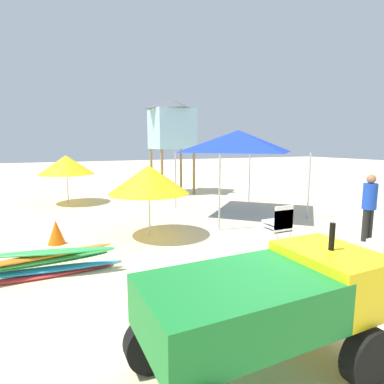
{
  "coord_description": "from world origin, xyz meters",
  "views": [
    {
      "loc": [
        -3.06,
        -3.53,
        2.34
      ],
      "look_at": [
        0.07,
        3.28,
        1.19
      ],
      "focal_mm": 29.64,
      "sensor_mm": 36.0,
      "label": 1
    }
  ],
  "objects_px": {
    "lifeguard_near_center": "(369,203)",
    "beach_umbrella_left": "(66,165)",
    "utility_cart": "(270,302)",
    "popup_canopy": "(238,141)",
    "stacked_plastic_chairs": "(280,223)",
    "traffic_cone_near": "(56,232)",
    "lifeguard_tower": "(172,124)",
    "beach_umbrella_mid": "(149,179)",
    "cooler_box": "(381,248)",
    "surfboard_pile": "(47,262)"
  },
  "relations": [
    {
      "from": "lifeguard_near_center",
      "to": "beach_umbrella_left",
      "type": "relative_size",
      "value": 0.77
    },
    {
      "from": "utility_cart",
      "to": "popup_canopy",
      "type": "distance_m",
      "value": 7.82
    },
    {
      "from": "stacked_plastic_chairs",
      "to": "traffic_cone_near",
      "type": "distance_m",
      "value": 5.14
    },
    {
      "from": "utility_cart",
      "to": "lifeguard_near_center",
      "type": "xyz_separation_m",
      "value": [
        5.03,
        2.63,
        0.14
      ]
    },
    {
      "from": "utility_cart",
      "to": "lifeguard_tower",
      "type": "relative_size",
      "value": 0.59
    },
    {
      "from": "utility_cart",
      "to": "stacked_plastic_chairs",
      "type": "bearing_deg",
      "value": 48.51
    },
    {
      "from": "beach_umbrella_mid",
      "to": "cooler_box",
      "type": "height_order",
      "value": "beach_umbrella_mid"
    },
    {
      "from": "utility_cart",
      "to": "stacked_plastic_chairs",
      "type": "height_order",
      "value": "utility_cart"
    },
    {
      "from": "beach_umbrella_mid",
      "to": "utility_cart",
      "type": "bearing_deg",
      "value": -94.03
    },
    {
      "from": "stacked_plastic_chairs",
      "to": "traffic_cone_near",
      "type": "xyz_separation_m",
      "value": [
        -4.46,
        2.53,
        -0.32
      ]
    },
    {
      "from": "beach_umbrella_mid",
      "to": "cooler_box",
      "type": "bearing_deg",
      "value": -40.77
    },
    {
      "from": "beach_umbrella_left",
      "to": "traffic_cone_near",
      "type": "relative_size",
      "value": 3.69
    },
    {
      "from": "lifeguard_near_center",
      "to": "beach_umbrella_mid",
      "type": "height_order",
      "value": "beach_umbrella_mid"
    },
    {
      "from": "surfboard_pile",
      "to": "popup_canopy",
      "type": "bearing_deg",
      "value": 26.69
    },
    {
      "from": "traffic_cone_near",
      "to": "beach_umbrella_left",
      "type": "bearing_deg",
      "value": 83.71
    },
    {
      "from": "popup_canopy",
      "to": "traffic_cone_near",
      "type": "relative_size",
      "value": 5.71
    },
    {
      "from": "stacked_plastic_chairs",
      "to": "beach_umbrella_left",
      "type": "relative_size",
      "value": 0.49
    },
    {
      "from": "surfboard_pile",
      "to": "beach_umbrella_mid",
      "type": "height_order",
      "value": "beach_umbrella_mid"
    },
    {
      "from": "utility_cart",
      "to": "beach_umbrella_left",
      "type": "bearing_deg",
      "value": 96.43
    },
    {
      "from": "lifeguard_near_center",
      "to": "beach_umbrella_left",
      "type": "xyz_separation_m",
      "value": [
        -6.26,
        8.28,
        0.59
      ]
    },
    {
      "from": "utility_cart",
      "to": "traffic_cone_near",
      "type": "bearing_deg",
      "value": 108.35
    },
    {
      "from": "beach_umbrella_left",
      "to": "cooler_box",
      "type": "height_order",
      "value": "beach_umbrella_left"
    },
    {
      "from": "beach_umbrella_mid",
      "to": "traffic_cone_near",
      "type": "relative_size",
      "value": 3.56
    },
    {
      "from": "popup_canopy",
      "to": "beach_umbrella_left",
      "type": "distance_m",
      "value": 6.74
    },
    {
      "from": "utility_cart",
      "to": "beach_umbrella_mid",
      "type": "bearing_deg",
      "value": 85.97
    },
    {
      "from": "stacked_plastic_chairs",
      "to": "beach_umbrella_left",
      "type": "bearing_deg",
      "value": 115.98
    },
    {
      "from": "utility_cart",
      "to": "beach_umbrella_mid",
      "type": "height_order",
      "value": "beach_umbrella_mid"
    },
    {
      "from": "lifeguard_tower",
      "to": "beach_umbrella_left",
      "type": "bearing_deg",
      "value": -170.68
    },
    {
      "from": "traffic_cone_near",
      "to": "cooler_box",
      "type": "xyz_separation_m",
      "value": [
        6.19,
        -3.71,
        -0.11
      ]
    },
    {
      "from": "lifeguard_near_center",
      "to": "popup_canopy",
      "type": "relative_size",
      "value": 0.5
    },
    {
      "from": "utility_cart",
      "to": "beach_umbrella_mid",
      "type": "xyz_separation_m",
      "value": [
        0.37,
        5.24,
        0.67
      ]
    },
    {
      "from": "cooler_box",
      "to": "lifeguard_near_center",
      "type": "bearing_deg",
      "value": 51.37
    },
    {
      "from": "beach_umbrella_mid",
      "to": "lifeguard_tower",
      "type": "bearing_deg",
      "value": 64.22
    },
    {
      "from": "lifeguard_near_center",
      "to": "lifeguard_tower",
      "type": "height_order",
      "value": "lifeguard_tower"
    },
    {
      "from": "surfboard_pile",
      "to": "beach_umbrella_left",
      "type": "xyz_separation_m",
      "value": [
        0.8,
        7.28,
        1.28
      ]
    },
    {
      "from": "utility_cart",
      "to": "traffic_cone_near",
      "type": "distance_m",
      "value": 5.83
    },
    {
      "from": "surfboard_pile",
      "to": "cooler_box",
      "type": "distance_m",
      "value": 6.65
    },
    {
      "from": "traffic_cone_near",
      "to": "lifeguard_tower",
      "type": "bearing_deg",
      "value": 49.35
    },
    {
      "from": "utility_cart",
      "to": "surfboard_pile",
      "type": "xyz_separation_m",
      "value": [
        -2.03,
        3.64,
        -0.55
      ]
    },
    {
      "from": "utility_cart",
      "to": "surfboard_pile",
      "type": "bearing_deg",
      "value": 119.19
    },
    {
      "from": "lifeguard_near_center",
      "to": "lifeguard_tower",
      "type": "xyz_separation_m",
      "value": [
        -1.54,
        9.06,
        2.29
      ]
    },
    {
      "from": "stacked_plastic_chairs",
      "to": "surfboard_pile",
      "type": "height_order",
      "value": "stacked_plastic_chairs"
    },
    {
      "from": "surfboard_pile",
      "to": "beach_umbrella_left",
      "type": "distance_m",
      "value": 7.44
    },
    {
      "from": "stacked_plastic_chairs",
      "to": "lifeguard_tower",
      "type": "xyz_separation_m",
      "value": [
        0.85,
        8.71,
        2.61
      ]
    },
    {
      "from": "lifeguard_tower",
      "to": "beach_umbrella_left",
      "type": "relative_size",
      "value": 2.07
    },
    {
      "from": "lifeguard_tower",
      "to": "traffic_cone_near",
      "type": "height_order",
      "value": "lifeguard_tower"
    },
    {
      "from": "popup_canopy",
      "to": "traffic_cone_near",
      "type": "distance_m",
      "value": 6.17
    },
    {
      "from": "lifeguard_near_center",
      "to": "cooler_box",
      "type": "relative_size",
      "value": 3.52
    },
    {
      "from": "lifeguard_near_center",
      "to": "beach_umbrella_left",
      "type": "distance_m",
      "value": 10.4
    },
    {
      "from": "cooler_box",
      "to": "popup_canopy",
      "type": "bearing_deg",
      "value": 95.98
    }
  ]
}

